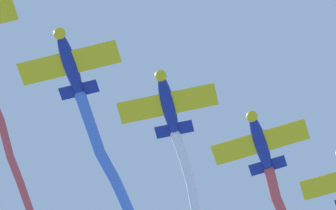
% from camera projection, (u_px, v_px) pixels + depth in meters
% --- Properties ---
extents(smoke_trail_lead, '(16.90, 1.64, 1.61)m').
position_uv_depth(smoke_trail_lead, '(10.00, 151.00, 59.57)').
color(smoke_trail_lead, '#DB4C4C').
extents(airplane_left_wing, '(5.81, 7.78, 1.95)m').
position_uv_depth(airplane_left_wing, '(69.00, 63.00, 57.16)').
color(airplane_left_wing, navy).
extents(smoke_trail_left_wing, '(15.68, 3.29, 1.29)m').
position_uv_depth(smoke_trail_left_wing, '(114.00, 177.00, 61.14)').
color(smoke_trail_left_wing, '#4C75DB').
extents(airplane_right_wing, '(5.76, 7.74, 1.95)m').
position_uv_depth(airplane_right_wing, '(168.00, 103.00, 58.88)').
color(airplane_right_wing, navy).
extents(airplane_slot, '(5.91, 7.86, 1.95)m').
position_uv_depth(airplane_slot, '(260.00, 142.00, 60.61)').
color(airplane_slot, navy).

